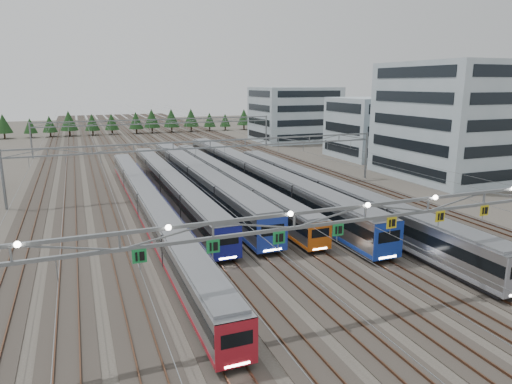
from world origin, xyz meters
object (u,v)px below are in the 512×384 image
object	(u,v)px
gantry_far	(159,125)
depot_bldg_north	(294,114)
train_e	(254,175)
depot_bldg_south	(451,121)
train_f	(327,194)
depot_bldg_mid	(369,128)
gantry_mid	(210,150)
train_d	(226,179)
train_c	(198,179)
train_b	(170,185)
gantry_near	(366,216)
train_a	(149,205)

from	to	relation	value
gantry_far	depot_bldg_north	distance (m)	40.84
train_e	depot_bldg_south	bearing A→B (deg)	-5.20
depot_bldg_north	train_f	bearing A→B (deg)	-112.77
gantry_far	depot_bldg_mid	world-z (taller)	depot_bldg_mid
gantry_mid	depot_bldg_north	bearing A→B (deg)	52.86
train_d	train_f	bearing A→B (deg)	-59.15
train_c	train_e	distance (m)	9.00
train_e	train_f	xyz separation A→B (m)	(4.50, -14.86, -0.14)
train_d	depot_bldg_mid	bearing A→B (deg)	26.64
train_e	gantry_mid	bearing A→B (deg)	172.59
train_c	gantry_far	xyz separation A→B (m)	(2.25, 45.99, 4.06)
train_d	gantry_far	bearing A→B (deg)	92.82
train_b	gantry_near	xyz separation A→B (m)	(6.70, -37.80, 5.00)
train_d	train_b	bearing A→B (deg)	-169.59
train_f	depot_bldg_mid	bearing A→B (deg)	48.74
train_e	depot_bldg_mid	xyz separation A→B (m)	(35.19, 20.13, 4.26)
train_c	gantry_near	world-z (taller)	gantry_near
train_b	train_a	bearing A→B (deg)	-114.66
train_d	gantry_mid	world-z (taller)	gantry_mid
train_c	depot_bldg_mid	size ratio (longest dim) A/B	3.49
train_e	train_f	distance (m)	15.53
train_b	depot_bldg_south	bearing A→B (deg)	-2.09
train_a	train_d	xyz separation A→B (m)	(13.50, 11.46, -0.00)
gantry_mid	gantry_far	bearing A→B (deg)	90.00
train_e	gantry_mid	xyz separation A→B (m)	(-6.75, 0.88, 4.07)
train_d	gantry_far	distance (m)	45.94
train_b	depot_bldg_south	xyz separation A→B (m)	(49.00, -1.79, 7.79)
train_a	train_f	bearing A→B (deg)	-9.12
train_c	depot_bldg_south	world-z (taller)	depot_bldg_south
train_d	train_e	xyz separation A→B (m)	(4.50, -0.21, 0.39)
train_a	gantry_mid	bearing A→B (deg)	47.14
train_e	gantry_near	bearing A→B (deg)	-99.83
gantry_far	depot_bldg_south	distance (m)	64.88
train_d	depot_bldg_mid	distance (m)	44.65
depot_bldg_mid	gantry_near	bearing A→B (deg)	-125.27
train_d	gantry_mid	bearing A→B (deg)	163.53
train_c	train_a	bearing A→B (deg)	-128.94
train_e	depot_bldg_mid	world-z (taller)	depot_bldg_mid
train_b	gantry_far	bearing A→B (deg)	81.88
gantry_near	gantry_far	world-z (taller)	gantry_near
train_b	gantry_far	size ratio (longest dim) A/B	0.95
train_f	train_e	bearing A→B (deg)	106.85
train_c	depot_bldg_south	size ratio (longest dim) A/B	2.54
depot_bldg_mid	depot_bldg_north	xyz separation A→B (m)	(-1.89, 33.64, 1.01)
train_b	depot_bldg_mid	size ratio (longest dim) A/B	3.35
depot_bldg_south	gantry_mid	bearing A→B (deg)	174.45
gantry_far	depot_bldg_mid	xyz separation A→B (m)	(41.94, -25.75, 0.19)
train_a	gantry_near	xyz separation A→B (m)	(11.20, -28.00, 5.16)
train_c	gantry_far	world-z (taller)	gantry_far
train_d	gantry_near	distance (m)	39.86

